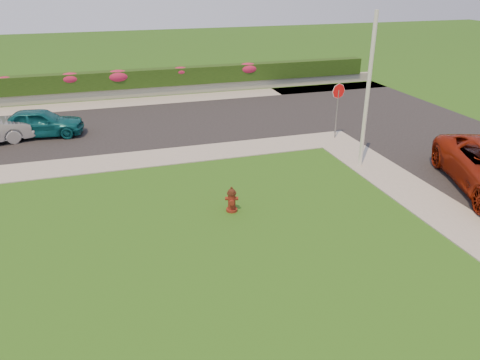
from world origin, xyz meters
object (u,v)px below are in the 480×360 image
object	(u,v)px
fire_hydrant	(232,200)
stop_sign	(338,98)
sedan_teal	(40,122)
utility_pole	(368,93)

from	to	relation	value
fire_hydrant	stop_sign	xyz separation A→B (m)	(6.92, 5.83, 1.58)
fire_hydrant	stop_sign	world-z (taller)	stop_sign
fire_hydrant	sedan_teal	distance (m)	12.27
fire_hydrant	utility_pole	world-z (taller)	utility_pole
fire_hydrant	utility_pole	xyz separation A→B (m)	(6.20, 2.27, 2.65)
fire_hydrant	utility_pole	bearing A→B (deg)	36.25
fire_hydrant	sedan_teal	xyz separation A→B (m)	(-6.69, 10.28, 0.31)
sedan_teal	fire_hydrant	bearing A→B (deg)	-140.29
utility_pole	stop_sign	world-z (taller)	utility_pole
sedan_teal	utility_pole	bearing A→B (deg)	-115.20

